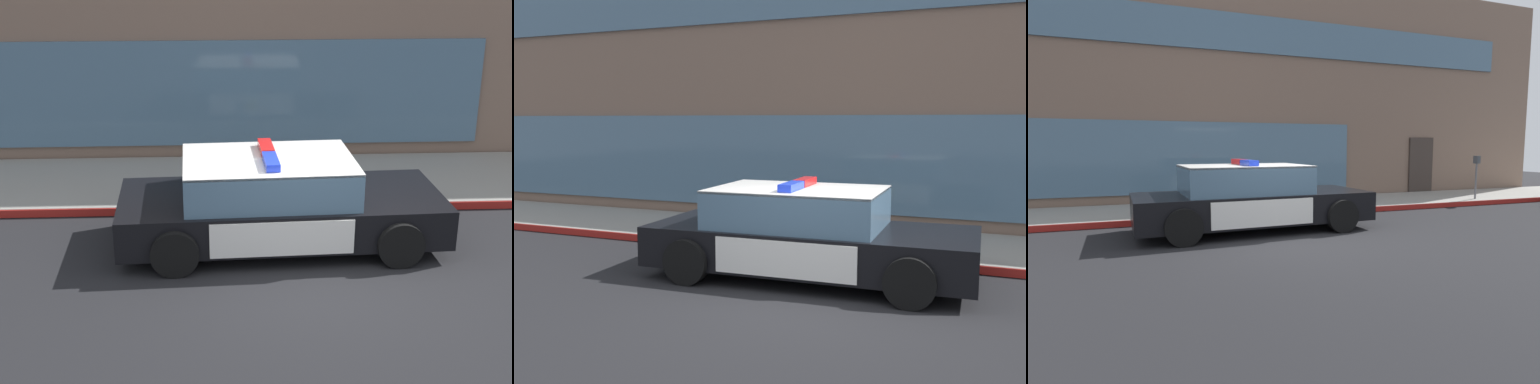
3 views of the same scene
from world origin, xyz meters
TOP-DOWN VIEW (x-y plane):
  - ground at (0.00, 0.00)m, footprint 48.00×48.00m
  - sidewalk at (0.00, 3.72)m, footprint 48.00×2.74m
  - curb_red_paint at (0.00, 2.33)m, footprint 28.80×0.04m
  - storefront_building at (-0.67, 9.14)m, footprint 25.37×8.09m
  - police_cruiser at (-0.51, 1.12)m, footprint 4.94×2.30m
  - fire_hydrant at (-0.91, 3.01)m, footprint 0.34×0.39m
  - parking_meter at (7.17, 2.73)m, footprint 0.12×0.18m

SIDE VIEW (x-z plane):
  - ground at x=0.00m, z-range 0.00..0.00m
  - sidewalk at x=0.00m, z-range 0.00..0.15m
  - curb_red_paint at x=0.00m, z-range 0.01..0.14m
  - fire_hydrant at x=-0.91m, z-range 0.14..0.86m
  - police_cruiser at x=-0.51m, z-range -0.07..1.43m
  - parking_meter at x=7.17m, z-range 0.41..1.75m
  - storefront_building at x=-0.67m, z-range 0.00..7.14m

